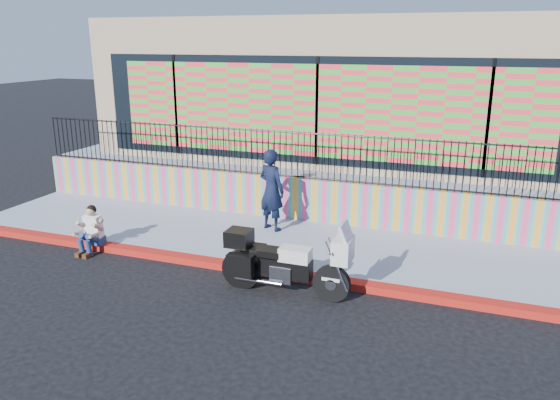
% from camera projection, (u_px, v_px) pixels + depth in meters
% --- Properties ---
extents(ground, '(90.00, 90.00, 0.00)m').
position_uv_depth(ground, '(258.00, 273.00, 11.30)').
color(ground, black).
rests_on(ground, ground).
extents(red_curb, '(16.00, 0.30, 0.15)m').
position_uv_depth(red_curb, '(258.00, 270.00, 11.28)').
color(red_curb, '#B2270C').
rests_on(red_curb, ground).
extents(sidewalk, '(16.00, 3.00, 0.15)m').
position_uv_depth(sidewalk, '(285.00, 243.00, 12.77)').
color(sidewalk, '#97A1B6').
rests_on(sidewalk, ground).
extents(mural_wall, '(16.00, 0.20, 1.10)m').
position_uv_depth(mural_wall, '(306.00, 199.00, 14.03)').
color(mural_wall, '#F03F73').
rests_on(mural_wall, sidewalk).
extents(metal_fence, '(15.80, 0.04, 1.20)m').
position_uv_depth(metal_fence, '(306.00, 156.00, 13.70)').
color(metal_fence, black).
rests_on(metal_fence, mural_wall).
extents(elevated_platform, '(16.00, 10.00, 1.25)m').
position_uv_depth(elevated_platform, '(351.00, 162.00, 18.63)').
color(elevated_platform, '#97A1B6').
rests_on(elevated_platform, ground).
extents(storefront_building, '(14.00, 8.06, 4.00)m').
position_uv_depth(storefront_building, '(352.00, 84.00, 17.69)').
color(storefront_building, tan).
rests_on(storefront_building, elevated_platform).
extents(police_motorcycle, '(2.50, 0.82, 1.55)m').
position_uv_depth(police_motorcycle, '(283.00, 261.00, 10.25)').
color(police_motorcycle, black).
rests_on(police_motorcycle, ground).
extents(police_officer, '(0.86, 0.71, 2.01)m').
position_uv_depth(police_officer, '(272.00, 190.00, 13.20)').
color(police_officer, black).
rests_on(police_officer, sidewalk).
extents(seated_man, '(0.54, 0.71, 1.06)m').
position_uv_depth(seated_man, '(90.00, 234.00, 12.27)').
color(seated_man, navy).
rests_on(seated_man, ground).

